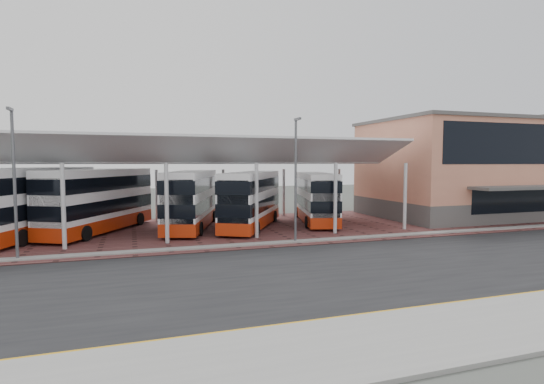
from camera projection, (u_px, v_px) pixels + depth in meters
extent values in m
plane|color=#434741|center=(305.00, 268.00, 21.17)|extent=(140.00, 140.00, 0.00)
cube|color=black|center=(313.00, 272.00, 20.22)|extent=(120.00, 14.00, 0.02)
cube|color=brown|center=(265.00, 227.00, 34.10)|extent=(72.00, 16.00, 0.06)
cube|color=gray|center=(422.00, 336.00, 12.65)|extent=(120.00, 4.00, 0.14)
cube|color=gray|center=(267.00, 244.00, 27.03)|extent=(120.00, 0.80, 0.14)
cube|color=#CF9412|center=(384.00, 315.00, 14.54)|extent=(120.00, 0.12, 0.01)
cube|color=#CF9412|center=(379.00, 312.00, 14.83)|extent=(120.00, 0.12, 0.01)
cylinder|color=silver|center=(1.00, 199.00, 33.77)|extent=(0.26, 0.26, 4.60)
cylinder|color=silver|center=(63.00, 207.00, 25.24)|extent=(0.26, 0.26, 5.20)
cylinder|color=silver|center=(83.00, 197.00, 35.67)|extent=(0.26, 0.26, 4.60)
cylinder|color=silver|center=(167.00, 204.00, 27.13)|extent=(0.26, 0.26, 5.20)
cylinder|color=silver|center=(157.00, 196.00, 37.56)|extent=(0.26, 0.26, 4.60)
cylinder|color=silver|center=(257.00, 201.00, 29.03)|extent=(0.26, 0.26, 5.20)
cylinder|color=silver|center=(223.00, 194.00, 39.46)|extent=(0.26, 0.26, 4.60)
cylinder|color=silver|center=(335.00, 199.00, 30.93)|extent=(0.26, 0.26, 5.20)
cylinder|color=silver|center=(284.00, 193.00, 41.36)|extent=(0.26, 0.26, 4.60)
cylinder|color=silver|center=(405.00, 197.00, 32.82)|extent=(0.26, 0.26, 5.20)
cylinder|color=silver|center=(339.00, 191.00, 43.25)|extent=(0.26, 0.26, 4.60)
cube|color=silver|center=(163.00, 150.00, 28.97)|extent=(37.00, 4.95, 1.95)
cube|color=silver|center=(158.00, 154.00, 34.28)|extent=(37.00, 7.12, 1.43)
cube|color=#565351|center=(465.00, 207.00, 41.62)|extent=(18.00, 12.00, 1.80)
cube|color=#E38F70|center=(467.00, 161.00, 41.31)|extent=(18.00, 12.00, 7.20)
cube|color=black|center=(520.00, 144.00, 35.63)|extent=(16.00, 0.25, 3.40)
cube|color=black|center=(518.00, 200.00, 35.95)|extent=(10.00, 0.25, 2.20)
cube|color=#565351|center=(530.00, 187.00, 34.84)|extent=(11.00, 2.40, 0.25)
cube|color=#565351|center=(468.00, 123.00, 41.05)|extent=(18.40, 12.40, 0.30)
cylinder|color=#58595F|center=(15.00, 186.00, 22.43)|extent=(0.16, 0.16, 8.00)
cube|color=#58595F|center=(10.00, 109.00, 21.86)|extent=(0.15, 0.90, 0.15)
cylinder|color=#58595F|center=(296.00, 182.00, 27.48)|extent=(0.16, 0.16, 8.00)
cube|color=#58595F|center=(298.00, 119.00, 26.92)|extent=(0.15, 0.90, 0.15)
cube|color=white|center=(37.00, 200.00, 29.78)|extent=(6.80, 11.80, 4.55)
cube|color=#B7290A|center=(38.00, 226.00, 29.91)|extent=(6.85, 11.85, 0.95)
cube|color=black|center=(37.00, 207.00, 29.81)|extent=(6.85, 11.85, 1.01)
cube|color=black|center=(36.00, 183.00, 29.69)|extent=(6.85, 11.85, 1.01)
cylinder|color=black|center=(22.00, 238.00, 26.13)|extent=(0.67, 1.09, 1.06)
cylinder|color=black|center=(50.00, 221.00, 33.71)|extent=(0.67, 1.09, 1.06)
cylinder|color=black|center=(83.00, 221.00, 33.55)|extent=(0.67, 1.09, 1.06)
cube|color=white|center=(99.00, 199.00, 31.56)|extent=(7.74, 11.15, 4.43)
cube|color=#B7290A|center=(100.00, 223.00, 31.69)|extent=(7.80, 11.21, 0.93)
cube|color=black|center=(100.00, 205.00, 31.59)|extent=(7.80, 11.21, 0.98)
cube|color=black|center=(99.00, 183.00, 31.48)|extent=(7.80, 11.21, 0.98)
cube|color=black|center=(46.00, 208.00, 26.06)|extent=(2.08, 1.21, 3.71)
cylinder|color=black|center=(51.00, 232.00, 28.38)|extent=(0.75, 1.04, 1.03)
cylinder|color=black|center=(86.00, 233.00, 27.91)|extent=(0.75, 1.04, 1.03)
cylinder|color=black|center=(111.00, 218.00, 35.48)|extent=(0.75, 1.04, 1.03)
cylinder|color=black|center=(140.00, 219.00, 35.01)|extent=(0.75, 1.04, 1.03)
cube|color=white|center=(192.00, 198.00, 33.35)|extent=(5.74, 11.12, 4.26)
cube|color=#B7290A|center=(192.00, 220.00, 33.47)|extent=(5.79, 11.17, 0.89)
cube|color=black|center=(192.00, 204.00, 33.38)|extent=(5.79, 11.17, 0.94)
cube|color=black|center=(191.00, 184.00, 33.27)|extent=(5.79, 11.17, 0.94)
cube|color=black|center=(177.00, 207.00, 27.97)|extent=(2.15, 0.79, 3.56)
cylinder|color=black|center=(165.00, 229.00, 30.00)|extent=(0.57, 1.03, 0.99)
cylinder|color=black|center=(200.00, 229.00, 30.01)|extent=(0.57, 1.03, 0.99)
cylinder|color=black|center=(185.00, 216.00, 36.95)|extent=(0.57, 1.03, 0.99)
cylinder|color=black|center=(213.00, 216.00, 36.96)|extent=(0.57, 1.03, 0.99)
cube|color=white|center=(252.00, 198.00, 33.72)|extent=(7.38, 10.51, 4.18)
cube|color=#B7290A|center=(252.00, 219.00, 33.84)|extent=(7.44, 10.56, 0.88)
cube|color=black|center=(252.00, 204.00, 33.75)|extent=(7.44, 10.56, 0.92)
cube|color=black|center=(252.00, 184.00, 33.64)|extent=(7.44, 10.56, 0.92)
cube|color=black|center=(233.00, 206.00, 28.54)|extent=(1.95, 1.16, 3.50)
cylinder|color=black|center=(224.00, 227.00, 30.73)|extent=(0.72, 0.98, 0.97)
cylinder|color=black|center=(257.00, 228.00, 30.26)|extent=(0.72, 0.98, 0.97)
cylinder|color=black|center=(248.00, 216.00, 37.43)|extent=(0.72, 0.98, 0.97)
cylinder|color=black|center=(275.00, 216.00, 36.97)|extent=(0.72, 0.98, 0.97)
cube|color=white|center=(315.00, 196.00, 36.72)|extent=(4.93, 10.59, 4.04)
cube|color=#B7290A|center=(315.00, 215.00, 36.84)|extent=(4.97, 10.63, 0.85)
cube|color=black|center=(315.00, 201.00, 36.75)|extent=(4.97, 10.63, 0.89)
cube|color=black|center=(315.00, 184.00, 36.65)|extent=(4.97, 10.63, 0.89)
cube|color=black|center=(326.00, 203.00, 31.63)|extent=(2.07, 0.63, 3.38)
cylinder|color=black|center=(307.00, 222.00, 33.48)|extent=(0.50, 0.98, 0.94)
cylinder|color=black|center=(336.00, 222.00, 33.63)|extent=(0.50, 0.98, 0.94)
cylinder|color=black|center=(297.00, 212.00, 40.06)|extent=(0.50, 0.98, 0.94)
cylinder|color=black|center=(322.00, 212.00, 40.21)|extent=(0.50, 0.98, 0.94)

